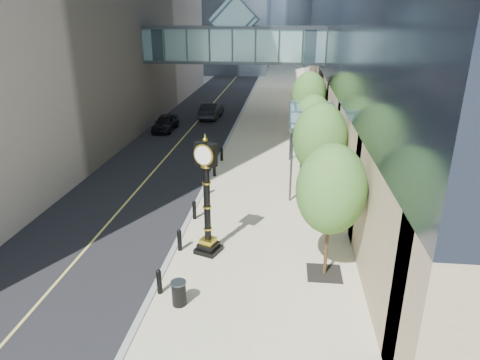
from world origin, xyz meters
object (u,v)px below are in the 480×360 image
trash_bin (179,294)px  car_far (211,110)px  pedestrian (312,197)px  car_near (166,123)px  street_clock (207,205)px

trash_bin → car_far: bearing=97.6°
trash_bin → pedestrian: size_ratio=0.55×
car_near → trash_bin: bearing=-72.2°
street_clock → trash_bin: 4.23m
car_near → street_clock: bearing=-68.5°
street_clock → car_far: street_clock is taller
trash_bin → car_near: size_ratio=0.21×
pedestrian → car_near: pedestrian is taller
street_clock → car_far: bearing=120.2°
car_far → pedestrian: bearing=115.7°
car_far → car_near: bearing=62.4°
street_clock → car_near: street_clock is taller
street_clock → trash_bin: (-0.39, -3.79, -1.83)m
car_near → car_far: size_ratio=0.89×
pedestrian → car_near: 20.59m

